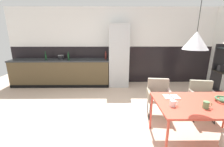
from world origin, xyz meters
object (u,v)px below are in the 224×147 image
(mug_short_terracotta, at_px, (173,103))
(bottle_wine_green, at_px, (69,57))
(armchair_far_side, at_px, (158,93))
(refrigerator_column, at_px, (119,56))
(fruit_bowl, at_px, (223,99))
(bottle_spice_small, at_px, (106,56))
(armchair_corner_seat, at_px, (202,95))
(mug_dark_espresso, at_px, (206,105))
(dining_table, at_px, (204,106))
(pendant_lamp_over_table_near, at_px, (196,41))
(open_book, at_px, (171,97))
(cooking_pot, at_px, (61,57))
(bottle_oil_tall, at_px, (46,57))

(mug_short_terracotta, xyz_separation_m, bottle_wine_green, (-2.32, 2.94, 0.23))
(bottle_wine_green, bearing_deg, armchair_far_side, -37.66)
(refrigerator_column, height_order, fruit_bowl, refrigerator_column)
(bottle_spice_small, bearing_deg, armchair_corner_seat, -45.75)
(armchair_far_side, relative_size, mug_dark_espresso, 5.96)
(dining_table, distance_m, bottle_wine_green, 4.05)
(fruit_bowl, height_order, pendant_lamp_over_table_near, pendant_lamp_over_table_near)
(refrigerator_column, height_order, armchair_corner_seat, refrigerator_column)
(open_book, bearing_deg, cooking_pot, 134.39)
(cooking_pot, bearing_deg, bottle_spice_small, -0.08)
(fruit_bowl, bearing_deg, refrigerator_column, 117.81)
(fruit_bowl, relative_size, mug_short_terracotta, 1.85)
(armchair_corner_seat, relative_size, mug_short_terracotta, 6.13)
(bottle_spice_small, height_order, bottle_oil_tall, bottle_oil_tall)
(armchair_far_side, distance_m, cooking_pot, 3.47)
(bottle_wine_green, bearing_deg, armchair_corner_seat, -30.96)
(bottle_wine_green, height_order, bottle_oil_tall, bottle_oil_tall)
(mug_short_terracotta, bearing_deg, refrigerator_column, 102.23)
(refrigerator_column, distance_m, dining_table, 3.19)
(armchair_corner_seat, bearing_deg, pendant_lamp_over_table_near, 56.23)
(mug_short_terracotta, bearing_deg, mug_dark_espresso, -8.36)
(armchair_corner_seat, bearing_deg, refrigerator_column, -43.37)
(open_book, bearing_deg, bottle_oil_tall, 140.15)
(refrigerator_column, xyz_separation_m, pendant_lamp_over_table_near, (0.90, -2.97, 0.67))
(dining_table, distance_m, pendant_lamp_over_table_near, 1.05)
(dining_table, bearing_deg, bottle_wine_green, 135.24)
(bottle_spice_small, xyz_separation_m, bottle_oil_tall, (-1.99, -0.12, -0.01))
(fruit_bowl, height_order, mug_dark_espresso, mug_dark_espresso)
(bottle_oil_tall, relative_size, pendant_lamp_over_table_near, 0.28)
(armchair_far_side, xyz_separation_m, pendant_lamp_over_table_near, (0.12, -0.99, 1.18))
(dining_table, distance_m, fruit_bowl, 0.33)
(armchair_far_side, distance_m, mug_dark_espresso, 1.20)
(dining_table, relative_size, armchair_far_side, 1.87)
(bottle_oil_tall, bearing_deg, mug_dark_espresso, -40.70)
(open_book, xyz_separation_m, mug_dark_espresso, (0.35, -0.39, 0.05))
(bottle_spice_small, relative_size, pendant_lamp_over_table_near, 0.27)
(dining_table, relative_size, open_book, 6.01)
(armchair_far_side, relative_size, bottle_oil_tall, 2.89)
(mug_short_terracotta, bearing_deg, armchair_corner_seat, 42.31)
(fruit_bowl, distance_m, cooking_pot, 4.58)
(refrigerator_column, xyz_separation_m, bottle_wine_green, (-1.66, -0.09, -0.01))
(mug_dark_espresso, bearing_deg, bottle_oil_tall, 139.30)
(armchair_far_side, xyz_separation_m, bottle_wine_green, (-2.45, 1.89, 0.50))
(armchair_corner_seat, xyz_separation_m, armchair_far_side, (-0.90, 0.12, -0.00))
(fruit_bowl, xyz_separation_m, bottle_spice_small, (-1.96, 2.96, 0.24))
(mug_short_terracotta, bearing_deg, open_book, 71.59)
(mug_short_terracotta, distance_m, cooking_pot, 4.08)
(armchair_corner_seat, bearing_deg, mug_dark_espresso, 68.56)
(cooking_pot, bearing_deg, dining_table, -43.55)
(bottle_spice_small, height_order, pendant_lamp_over_table_near, pendant_lamp_over_table_near)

